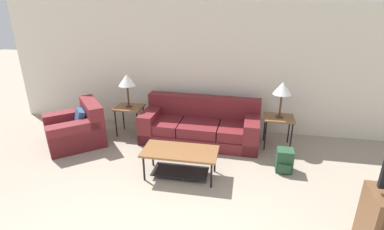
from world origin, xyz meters
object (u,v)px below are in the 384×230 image
(backpack, at_px, (284,161))
(side_table_left, at_px, (129,110))
(coffee_table, at_px, (180,157))
(side_table_right, at_px, (279,120))
(table_lamp_left, at_px, (127,81))
(table_lamp_right, at_px, (282,89))
(armchair, at_px, (77,129))
(couch, at_px, (201,126))

(backpack, bearing_deg, side_table_left, 163.85)
(coffee_table, xyz_separation_m, side_table_left, (-1.35, 1.33, 0.19))
(side_table_right, height_order, table_lamp_left, table_lamp_left)
(side_table_left, height_order, table_lamp_right, table_lamp_right)
(coffee_table, relative_size, backpack, 3.04)
(side_table_right, bearing_deg, side_table_left, 180.00)
(armchair, xyz_separation_m, side_table_left, (0.85, 0.58, 0.25))
(couch, distance_m, backpack, 1.75)
(side_table_left, bearing_deg, armchair, -145.79)
(armchair, bearing_deg, couch, 14.05)
(side_table_right, bearing_deg, table_lamp_right, -116.57)
(side_table_right, height_order, backpack, side_table_right)
(table_lamp_left, bearing_deg, table_lamp_right, 0.00)
(side_table_right, xyz_separation_m, backpack, (0.06, -0.87, -0.34))
(side_table_left, height_order, side_table_right, same)
(coffee_table, relative_size, side_table_right, 1.95)
(side_table_left, height_order, backpack, side_table_left)
(table_lamp_left, bearing_deg, backpack, -16.15)
(table_lamp_left, distance_m, backpack, 3.25)
(armchair, xyz_separation_m, table_lamp_left, (0.85, 0.58, 0.85))
(table_lamp_left, distance_m, table_lamp_right, 2.93)
(backpack, bearing_deg, side_table_right, 93.92)
(side_table_left, bearing_deg, coffee_table, -44.48)
(couch, bearing_deg, table_lamp_right, 0.00)
(armchair, xyz_separation_m, table_lamp_right, (3.78, 0.58, 0.85))
(couch, bearing_deg, coffee_table, -94.78)
(side_table_right, xyz_separation_m, table_lamp_right, (-0.00, -0.00, 0.61))
(backpack, bearing_deg, couch, 150.38)
(backpack, bearing_deg, coffee_table, -164.10)
(side_table_right, relative_size, table_lamp_right, 0.90)
(coffee_table, bearing_deg, armchair, 161.26)
(armchair, height_order, side_table_right, armchair)
(armchair, bearing_deg, backpack, -4.23)
(couch, relative_size, side_table_right, 3.81)
(side_table_right, bearing_deg, couch, -180.00)
(couch, distance_m, coffee_table, 1.34)
(couch, height_order, table_lamp_right, table_lamp_right)
(side_table_left, bearing_deg, side_table_right, 0.00)
(coffee_table, bearing_deg, side_table_right, 40.21)
(armchair, xyz_separation_m, backpack, (3.84, -0.28, -0.10))
(table_lamp_left, bearing_deg, couch, -0.00)
(couch, xyz_separation_m, coffee_table, (-0.11, -1.33, 0.04))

